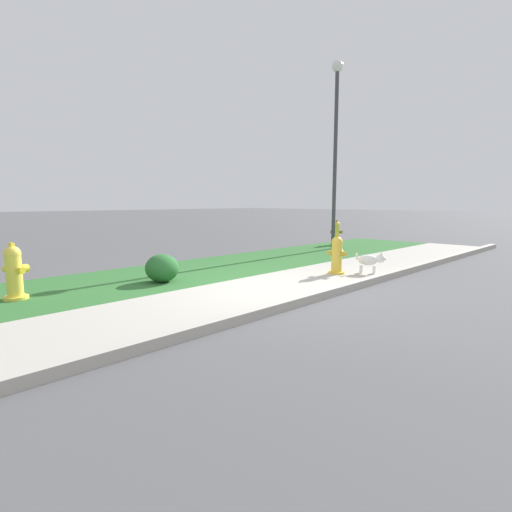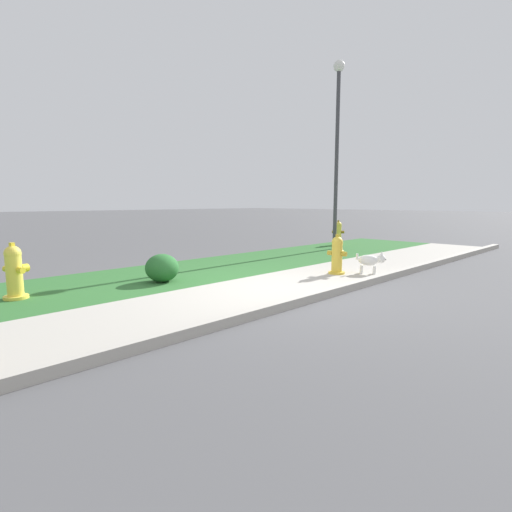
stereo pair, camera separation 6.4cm
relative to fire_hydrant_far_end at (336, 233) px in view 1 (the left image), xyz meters
name	(u,v)px [view 1 (the left image)]	position (x,y,z in m)	size (l,w,h in m)	color
ground_plane	(271,288)	(-6.39, -2.92, -0.39)	(120.00, 120.00, 0.00)	#515154
sidewalk_pavement	(271,288)	(-6.39, -2.92, -0.38)	(18.00, 1.85, 0.01)	#ADA89E
grass_verge	(189,271)	(-6.39, -0.67, -0.39)	(18.00, 2.65, 0.01)	#2D662D
street_curb	(322,294)	(-6.39, -3.92, -0.33)	(18.00, 0.16, 0.12)	#ADA89E
fire_hydrant_far_end	(336,233)	(0.00, 0.00, 0.00)	(0.37, 0.39, 0.81)	yellow
fire_hydrant_across_street	(337,255)	(-4.56, -2.97, -0.02)	(0.37, 0.39, 0.78)	gold
fire_hydrant_by_grass_verge	(14,272)	(-9.53, -0.80, 0.01)	(0.38, 0.40, 0.82)	yellow
small_white_dog	(370,261)	(-4.10, -3.44, -0.12)	(0.38, 0.51, 0.45)	white
street_lamp	(336,129)	(-1.03, -0.55, 3.07)	(0.32, 0.32, 5.35)	#3D3D42
shrub_bush_far_verge	(162,268)	(-7.36, -1.22, -0.14)	(0.58, 0.58, 0.49)	#28662D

